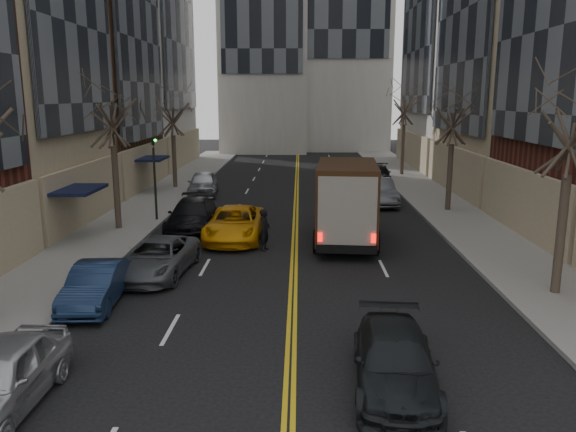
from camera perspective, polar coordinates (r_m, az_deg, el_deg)
name	(u,v)px	position (r m, az deg, el deg)	size (l,w,h in m)	color
sidewalk_left	(151,203)	(35.87, -13.71, 1.29)	(4.00, 66.00, 0.15)	slate
sidewalk_right	(442,204)	(35.76, 15.40, 1.17)	(4.00, 66.00, 0.15)	slate
tree_lf_mid	(110,96)	(28.51, -17.60, 11.57)	(3.20, 3.20, 8.91)	#382D23
tree_lf_far	(172,104)	(41.05, -11.71, 11.07)	(3.20, 3.20, 8.12)	#382D23
tree_rt_near	(575,100)	(19.99, 27.13, 10.42)	(3.20, 3.20, 8.71)	#382D23
tree_rt_mid	(454,104)	(33.18, 16.50, 10.89)	(3.20, 3.20, 8.32)	#382D23
tree_rt_far	(405,94)	(47.83, 11.80, 12.03)	(3.20, 3.20, 9.11)	#382D23
traffic_signal	(154,170)	(30.26, -13.42, 4.61)	(0.29, 0.26, 4.70)	black
ups_truck	(346,203)	(25.49, 5.96, 1.37)	(3.17, 6.96, 3.72)	black
observer_sedan	(395,361)	(13.44, 10.79, -14.32)	(2.20, 4.65, 1.31)	black
taxi	(235,224)	(26.26, -5.40, -0.79)	(2.50, 5.43, 1.51)	orange
pedestrian	(265,230)	(24.30, -2.38, -1.41)	(0.67, 0.44, 1.83)	black
parked_lf_a	(0,378)	(13.81, -27.24, -14.39)	(1.74, 4.33, 1.47)	#B8BCC1
parked_lf_b	(96,285)	(19.10, -18.93, -6.64)	(1.41, 4.04, 1.33)	#13213D
parked_lf_c	(157,257)	(21.58, -13.13, -4.13)	(2.24, 4.86, 1.35)	#4E5256
parked_lf_d	(192,216)	(28.18, -9.69, 0.03)	(2.19, 5.38, 1.56)	black
parked_lf_e	(203,184)	(38.27, -8.63, 3.27)	(1.90, 4.73, 1.61)	#ACB0B4
parked_rt_a	(379,192)	(35.13, 9.19, 2.45)	(1.68, 4.82, 1.59)	#515359
parked_rt_b	(369,181)	(39.77, 8.26, 3.50)	(2.41, 5.23, 1.45)	#AFB1B8
parked_rt_c	(378,174)	(44.04, 9.15, 4.22)	(1.87, 4.61, 1.34)	black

